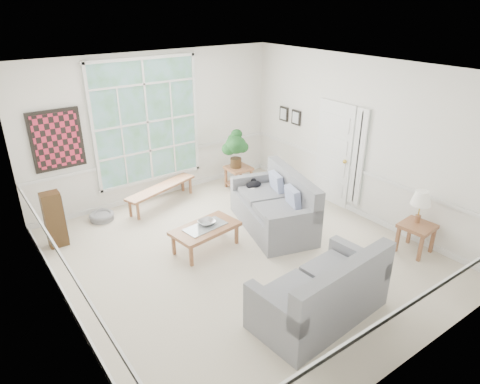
% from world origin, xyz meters
% --- Properties ---
extents(floor, '(5.50, 6.00, 0.01)m').
position_xyz_m(floor, '(0.00, 0.00, -0.01)').
color(floor, beige).
rests_on(floor, ground).
extents(ceiling, '(5.50, 6.00, 0.02)m').
position_xyz_m(ceiling, '(0.00, 0.00, 3.00)').
color(ceiling, white).
rests_on(ceiling, ground).
extents(wall_back, '(5.50, 0.02, 3.00)m').
position_xyz_m(wall_back, '(0.00, 3.00, 1.50)').
color(wall_back, white).
rests_on(wall_back, ground).
extents(wall_front, '(5.50, 0.02, 3.00)m').
position_xyz_m(wall_front, '(0.00, -3.00, 1.50)').
color(wall_front, white).
rests_on(wall_front, ground).
extents(wall_left, '(0.02, 6.00, 3.00)m').
position_xyz_m(wall_left, '(-2.75, 0.00, 1.50)').
color(wall_left, white).
rests_on(wall_left, ground).
extents(wall_right, '(0.02, 6.00, 3.00)m').
position_xyz_m(wall_right, '(2.75, 0.00, 1.50)').
color(wall_right, white).
rests_on(wall_right, ground).
extents(window_back, '(2.30, 0.08, 2.40)m').
position_xyz_m(window_back, '(-0.20, 2.96, 1.65)').
color(window_back, white).
rests_on(window_back, wall_back).
extents(entry_door, '(0.08, 0.90, 2.10)m').
position_xyz_m(entry_door, '(2.71, 0.60, 1.05)').
color(entry_door, white).
rests_on(entry_door, floor).
extents(door_sidelight, '(0.08, 0.26, 1.90)m').
position_xyz_m(door_sidelight, '(2.71, -0.03, 1.15)').
color(door_sidelight, white).
rests_on(door_sidelight, wall_right).
extents(wall_art, '(0.90, 0.06, 1.10)m').
position_xyz_m(wall_art, '(-1.95, 2.95, 1.60)').
color(wall_art, maroon).
rests_on(wall_art, wall_back).
extents(wall_frame_near, '(0.04, 0.26, 0.32)m').
position_xyz_m(wall_frame_near, '(2.71, 1.75, 1.55)').
color(wall_frame_near, black).
rests_on(wall_frame_near, wall_right).
extents(wall_frame_far, '(0.04, 0.26, 0.32)m').
position_xyz_m(wall_frame_far, '(2.71, 2.15, 1.55)').
color(wall_frame_far, black).
rests_on(wall_frame_far, wall_right).
extents(loveseat_right, '(1.49, 2.12, 1.04)m').
position_xyz_m(loveseat_right, '(1.01, 0.43, 0.52)').
color(loveseat_right, slate).
rests_on(loveseat_right, floor).
extents(loveseat_front, '(1.91, 1.10, 1.00)m').
position_xyz_m(loveseat_front, '(-0.05, -1.80, 0.50)').
color(loveseat_front, slate).
rests_on(loveseat_front, floor).
extents(coffee_table, '(1.21, 0.77, 0.42)m').
position_xyz_m(coffee_table, '(-0.39, 0.51, 0.21)').
color(coffee_table, brown).
rests_on(coffee_table, floor).
extents(pewter_bowl, '(0.36, 0.36, 0.08)m').
position_xyz_m(pewter_bowl, '(-0.32, 0.57, 0.47)').
color(pewter_bowl, gray).
rests_on(pewter_bowl, coffee_table).
extents(window_bench, '(1.71, 0.85, 0.39)m').
position_xyz_m(window_bench, '(-0.22, 2.52, 0.20)').
color(window_bench, brown).
rests_on(window_bench, floor).
extents(end_table, '(0.52, 0.52, 0.51)m').
position_xyz_m(end_table, '(1.55, 2.26, 0.25)').
color(end_table, brown).
rests_on(end_table, floor).
extents(houseplant, '(0.64, 0.64, 0.84)m').
position_xyz_m(houseplant, '(1.50, 2.29, 0.93)').
color(houseplant, '#1B4B1F').
rests_on(houseplant, end_table).
extents(side_table, '(0.55, 0.55, 0.52)m').
position_xyz_m(side_table, '(2.40, -1.62, 0.26)').
color(side_table, brown).
rests_on(side_table, floor).
extents(table_lamp, '(0.38, 0.38, 0.56)m').
position_xyz_m(table_lamp, '(2.47, -1.55, 0.80)').
color(table_lamp, white).
rests_on(table_lamp, side_table).
extents(pet_bed, '(0.52, 0.52, 0.14)m').
position_xyz_m(pet_bed, '(-1.47, 2.59, 0.07)').
color(pet_bed, slate).
rests_on(pet_bed, floor).
extents(floor_speaker, '(0.31, 0.25, 0.99)m').
position_xyz_m(floor_speaker, '(-2.40, 2.12, 0.49)').
color(floor_speaker, '#3B2713').
rests_on(floor_speaker, floor).
extents(cat, '(0.36, 0.28, 0.16)m').
position_xyz_m(cat, '(1.09, 1.11, 0.61)').
color(cat, black).
rests_on(cat, loveseat_right).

